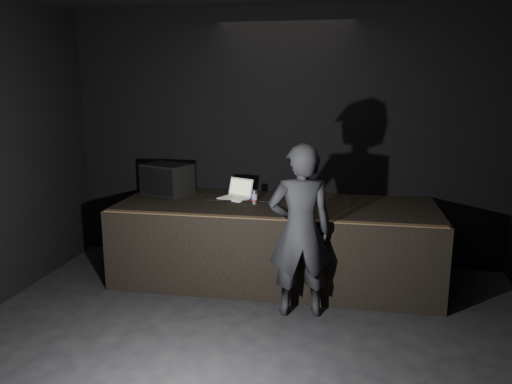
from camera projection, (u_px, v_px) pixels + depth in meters
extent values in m
cube|color=black|center=(284.00, 138.00, 6.88)|extent=(6.00, 0.10, 3.50)
cube|color=black|center=(275.00, 242.00, 6.41)|extent=(4.00, 1.50, 1.00)
cube|color=brown|center=(267.00, 218.00, 5.62)|extent=(3.92, 0.10, 0.01)
cube|color=black|center=(167.00, 179.00, 6.84)|extent=(0.75, 0.64, 0.42)
cube|color=black|center=(156.00, 182.00, 6.65)|extent=(0.55, 0.24, 0.36)
cylinder|color=black|center=(239.00, 201.00, 6.43)|extent=(0.93, 0.07, 0.02)
cube|color=white|center=(234.00, 198.00, 6.57)|extent=(0.44, 0.38, 0.02)
cube|color=silver|center=(234.00, 198.00, 6.57)|extent=(0.34, 0.26, 0.00)
cube|color=white|center=(241.00, 187.00, 6.67)|extent=(0.36, 0.22, 0.24)
cube|color=#D8DC40|center=(240.00, 187.00, 6.66)|extent=(0.32, 0.18, 0.19)
cylinder|color=silver|center=(254.00, 197.00, 6.30)|extent=(0.07, 0.07, 0.18)
cylinder|color=navy|center=(254.00, 197.00, 6.30)|extent=(0.07, 0.07, 0.08)
cylinder|color=#A20F1E|center=(254.00, 200.00, 6.31)|extent=(0.07, 0.07, 0.01)
cylinder|color=white|center=(346.00, 202.00, 6.20)|extent=(0.09, 0.09, 0.11)
cube|color=white|center=(287.00, 217.00, 5.63)|extent=(0.11, 0.15, 0.03)
imported|color=black|center=(300.00, 231.00, 5.33)|extent=(0.77, 0.58, 1.89)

